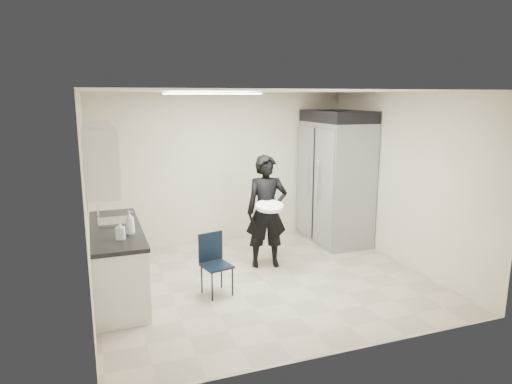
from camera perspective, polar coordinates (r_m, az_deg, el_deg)
name	(u,v)px	position (r m, az deg, el deg)	size (l,w,h in m)	color
floor	(264,280)	(6.53, 1.00, -10.95)	(4.50, 4.50, 0.00)	tan
ceiling	(265,91)	(6.02, 1.09, 12.49)	(4.50, 4.50, 0.00)	silver
back_wall	(223,168)	(8.02, -4.12, 2.99)	(4.50, 4.50, 0.00)	beige
left_wall	(87,203)	(5.75, -20.37, -1.28)	(4.00, 4.00, 0.00)	beige
right_wall	(403,179)	(7.26, 17.87, 1.50)	(4.00, 4.00, 0.00)	beige
ceiling_panel	(212,94)	(6.22, -5.56, 12.15)	(1.20, 0.60, 0.02)	white
lower_counter	(117,264)	(6.19, -16.98, -8.55)	(0.60, 1.90, 0.86)	silver
countertop	(115,230)	(6.05, -17.24, -4.50)	(0.64, 1.95, 0.05)	black
sink	(115,225)	(6.30, -17.18, -4.00)	(0.42, 0.40, 0.14)	gray
faucet	(98,216)	(6.25, -19.09, -2.81)	(0.02, 0.02, 0.24)	silver
upper_cabinets	(99,156)	(5.86, -19.03, 4.27)	(0.35, 1.80, 0.75)	silver
towel_dispenser	(93,161)	(7.03, -19.68, 3.70)	(0.22, 0.30, 0.35)	black
notice_sticker_left	(88,207)	(5.87, -20.25, -1.83)	(0.00, 0.12, 0.07)	yellow
notice_sticker_right	(88,207)	(6.07, -20.23, -1.77)	(0.00, 0.12, 0.07)	yellow
commercial_fridge	(335,183)	(8.11, 9.89, 1.15)	(0.80, 1.35, 2.10)	gray
fridge_compressor	(338,116)	(7.98, 10.19, 9.29)	(0.80, 1.35, 0.20)	black
folding_chair	(217,266)	(5.98, -4.93, -9.20)	(0.35, 0.35, 0.78)	black
man_tuxedo	(267,212)	(6.81, 1.33, -2.47)	(0.62, 0.41, 1.69)	black
bucket_lid	(270,206)	(6.54, 1.71, -1.81)	(0.40, 0.40, 0.05)	white
soap_bottle_a	(130,222)	(5.68, -15.49, -3.68)	(0.11, 0.11, 0.29)	white
soap_bottle_b	(120,230)	(5.52, -16.62, -4.60)	(0.10, 0.10, 0.22)	#9FA1AA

